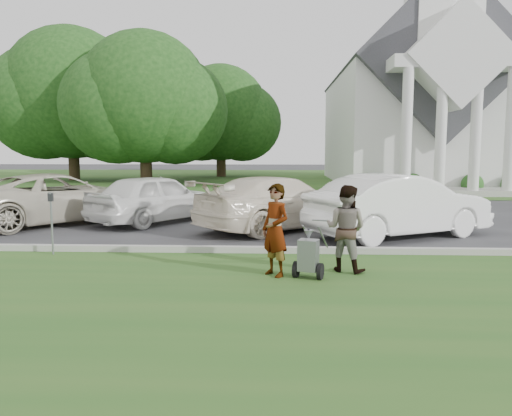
# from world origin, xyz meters

# --- Properties ---
(ground) EXTENTS (120.00, 120.00, 0.00)m
(ground) POSITION_xyz_m (0.00, 0.00, 0.00)
(ground) COLOR #333335
(ground) RESTS_ON ground
(grass_strip) EXTENTS (80.00, 7.00, 0.01)m
(grass_strip) POSITION_xyz_m (0.00, -3.00, 0.01)
(grass_strip) COLOR #27561D
(grass_strip) RESTS_ON ground
(church_lawn) EXTENTS (80.00, 30.00, 0.01)m
(church_lawn) POSITION_xyz_m (0.00, 27.00, 0.01)
(church_lawn) COLOR #27561D
(church_lawn) RESTS_ON ground
(curb) EXTENTS (80.00, 0.18, 0.15)m
(curb) POSITION_xyz_m (0.00, 0.55, 0.07)
(curb) COLOR #9E9E93
(curb) RESTS_ON ground
(church) EXTENTS (9.19, 19.00, 24.10)m
(church) POSITION_xyz_m (9.00, 23.11, 5.94)
(church) COLOR white
(church) RESTS_ON ground
(tree_left) EXTENTS (10.63, 8.40, 9.71)m
(tree_left) POSITION_xyz_m (-8.01, 21.99, 5.11)
(tree_left) COLOR #332316
(tree_left) RESTS_ON ground
(tree_far) EXTENTS (11.64, 9.20, 10.73)m
(tree_far) POSITION_xyz_m (-14.01, 24.99, 5.69)
(tree_far) COLOR #332316
(tree_far) RESTS_ON ground
(tree_back) EXTENTS (9.61, 7.60, 8.89)m
(tree_back) POSITION_xyz_m (-4.01, 29.99, 4.73)
(tree_back) COLOR #332316
(tree_back) RESTS_ON ground
(striping_cart) EXTENTS (0.72, 1.09, 0.94)m
(striping_cart) POSITION_xyz_m (1.10, -1.54, 0.41)
(striping_cart) COLOR black
(striping_cart) RESTS_ON ground
(person_left) EXTENTS (0.70, 0.71, 1.65)m
(person_left) POSITION_xyz_m (0.52, -1.41, 0.83)
(person_left) COLOR #999999
(person_left) RESTS_ON ground
(person_right) EXTENTS (0.97, 0.90, 1.61)m
(person_right) POSITION_xyz_m (1.82, -1.01, 0.80)
(person_right) COLOR #999999
(person_right) RESTS_ON ground
(parking_meter_near) EXTENTS (0.10, 0.09, 1.36)m
(parking_meter_near) POSITION_xyz_m (-4.27, 0.18, 0.85)
(parking_meter_near) COLOR gray
(parking_meter_near) RESTS_ON ground
(car_a) EXTENTS (5.51, 5.83, 1.53)m
(car_a) POSITION_xyz_m (-6.19, 4.80, 0.76)
(car_a) COLOR beige
(car_a) RESTS_ON ground
(car_b) EXTENTS (4.02, 4.65, 1.51)m
(car_b) POSITION_xyz_m (-3.19, 5.02, 0.76)
(car_b) COLOR white
(car_b) RESTS_ON ground
(car_c) EXTENTS (5.24, 5.01, 1.50)m
(car_c) POSITION_xyz_m (0.60, 3.90, 0.75)
(car_c) COLOR #F3E7CE
(car_c) RESTS_ON ground
(car_d) EXTENTS (5.17, 3.84, 1.63)m
(car_d) POSITION_xyz_m (3.69, 2.73, 0.81)
(car_d) COLOR white
(car_d) RESTS_ON ground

